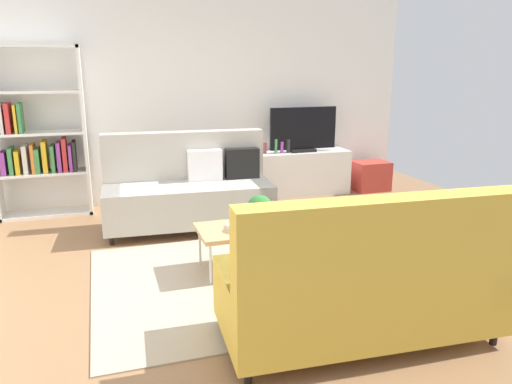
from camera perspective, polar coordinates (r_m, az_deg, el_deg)
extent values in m
plane|color=#936B47|center=(4.65, -0.99, -9.15)|extent=(7.68, 7.68, 0.00)
cube|color=white|center=(7.00, -7.84, 11.01)|extent=(6.40, 0.12, 2.90)
cube|color=tan|center=(4.53, 0.33, -9.76)|extent=(2.90, 2.20, 0.01)
cube|color=#B2ADA3|center=(5.76, -7.81, -1.17)|extent=(1.95, 0.96, 0.44)
cube|color=#B2ADA3|center=(5.96, -8.32, 4.28)|extent=(1.91, 0.32, 0.56)
cube|color=#B2ADA3|center=(5.88, 0.41, 0.40)|extent=(0.25, 0.85, 0.22)
cube|color=#B2ADA3|center=(5.71, -16.35, -0.64)|extent=(0.25, 0.85, 0.22)
cylinder|color=black|center=(5.68, 1.46, -4.13)|extent=(0.05, 0.05, 0.10)
cylinder|color=black|center=(5.50, -16.38, -5.38)|extent=(0.05, 0.05, 0.10)
cylinder|color=black|center=(6.30, -0.19, -2.20)|extent=(0.05, 0.05, 0.10)
cylinder|color=black|center=(6.14, -16.18, -3.26)|extent=(0.05, 0.05, 0.10)
cube|color=black|center=(5.91, -1.62, 3.35)|extent=(0.41, 0.17, 0.36)
cube|color=white|center=(5.83, -5.95, 3.12)|extent=(0.41, 0.17, 0.36)
cube|color=gold|center=(3.57, 11.72, -11.51)|extent=(1.95, 0.95, 0.44)
cube|color=gold|center=(3.12, 14.76, -5.65)|extent=(1.91, 0.31, 0.56)
cube|color=gold|center=(3.26, -2.02, -11.66)|extent=(0.25, 0.85, 0.22)
cube|color=gold|center=(3.95, 23.07, -8.03)|extent=(0.25, 0.85, 0.22)
cylinder|color=black|center=(3.73, -3.43, -14.67)|extent=(0.05, 0.05, 0.10)
cylinder|color=black|center=(4.36, 20.07, -11.05)|extent=(0.05, 0.05, 0.10)
cylinder|color=black|center=(3.17, -0.91, -20.54)|extent=(0.05, 0.05, 0.10)
cylinder|color=black|center=(3.89, 25.83, -14.93)|extent=(0.05, 0.05, 0.10)
cube|color=white|center=(3.06, 1.83, -7.54)|extent=(0.41, 0.16, 0.36)
cube|color=tan|center=(4.57, 0.15, -4.19)|extent=(1.10, 0.56, 0.04)
cylinder|color=silver|center=(4.74, -6.52, -6.31)|extent=(0.02, 0.02, 0.38)
cylinder|color=silver|center=(5.01, 4.80, -5.07)|extent=(0.02, 0.02, 0.38)
cylinder|color=silver|center=(4.32, -5.29, -8.40)|extent=(0.02, 0.02, 0.38)
cylinder|color=silver|center=(4.62, 7.00, -6.89)|extent=(0.02, 0.02, 0.38)
cube|color=silver|center=(7.28, 5.30, 2.23)|extent=(1.40, 0.44, 0.64)
cube|color=black|center=(7.20, 5.42, 4.84)|extent=(0.36, 0.20, 0.04)
cube|color=black|center=(7.15, 5.48, 7.37)|extent=(1.00, 0.05, 0.60)
cube|color=white|center=(6.61, -19.23, 6.65)|extent=(0.04, 0.36, 2.10)
cube|color=white|center=(6.59, -24.77, 15.13)|extent=(1.10, 0.36, 0.04)
cube|color=white|center=(6.85, -22.94, -2.28)|extent=(1.10, 0.36, 0.04)
cube|color=white|center=(6.72, -23.39, 2.05)|extent=(1.02, 0.36, 0.03)
cube|color=white|center=(6.64, -23.82, 6.26)|extent=(1.02, 0.36, 0.03)
cube|color=white|center=(6.60, -24.27, 10.55)|extent=(1.02, 0.36, 0.03)
cube|color=purple|center=(6.75, -27.15, 3.04)|extent=(0.06, 0.29, 0.28)
cube|color=#3F8C4C|center=(6.73, -26.44, 3.29)|extent=(0.05, 0.29, 0.33)
cube|color=gold|center=(6.73, -25.83, 3.18)|extent=(0.05, 0.29, 0.29)
cube|color=silver|center=(6.71, -25.11, 3.48)|extent=(0.05, 0.29, 0.34)
cube|color=orange|center=(6.70, -24.37, 3.59)|extent=(0.04, 0.29, 0.36)
cube|color=#3F8C4C|center=(6.70, -23.94, 3.39)|extent=(0.05, 0.29, 0.30)
cube|color=gold|center=(6.68, -23.23, 3.83)|extent=(0.05, 0.29, 0.39)
cube|color=#3F8C4C|center=(6.68, -22.43, 3.65)|extent=(0.04, 0.29, 0.33)
cube|color=purple|center=(6.67, -21.82, 3.86)|extent=(0.04, 0.29, 0.37)
cube|color=red|center=(6.66, -21.26, 4.11)|extent=(0.05, 0.29, 0.42)
cube|color=purple|center=(6.66, -20.67, 3.79)|extent=(0.04, 0.29, 0.33)
cube|color=#262626|center=(6.66, -20.27, 4.00)|extent=(0.04, 0.29, 0.37)
cube|color=silver|center=(6.67, -27.34, 7.61)|extent=(0.04, 0.29, 0.36)
cube|color=red|center=(6.66, -26.74, 7.66)|extent=(0.05, 0.29, 0.36)
cube|color=gold|center=(6.65, -26.01, 7.64)|extent=(0.03, 0.29, 0.34)
cube|color=#3F8C4C|center=(6.64, -25.61, 7.76)|extent=(0.04, 0.29, 0.36)
cube|color=#B2382D|center=(7.71, 13.13, 1.84)|extent=(0.52, 0.40, 0.44)
cylinder|color=brown|center=(4.48, 0.43, -3.62)|extent=(0.15, 0.15, 0.10)
sphere|color=#2D7233|center=(4.44, 0.43, -1.84)|extent=(0.23, 0.23, 0.23)
cube|color=silver|center=(4.52, -1.82, -3.97)|extent=(0.24, 0.18, 0.03)
cylinder|color=#B24C4C|center=(7.05, 0.85, 5.16)|extent=(0.10, 0.10, 0.15)
cylinder|color=#3F8C4C|center=(7.01, 2.32, 5.32)|extent=(0.04, 0.04, 0.20)
cylinder|color=purple|center=(7.04, 3.01, 5.18)|extent=(0.05, 0.05, 0.16)
cylinder|color=#262626|center=(7.08, 3.75, 5.35)|extent=(0.05, 0.05, 0.20)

